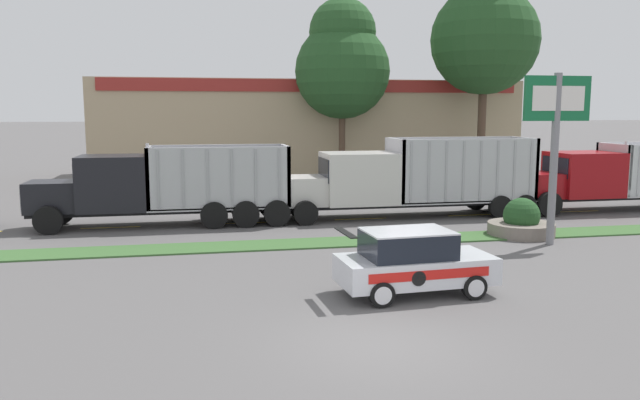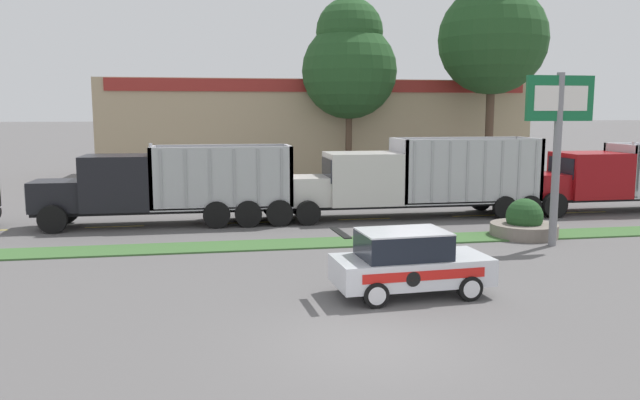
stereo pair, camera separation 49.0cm
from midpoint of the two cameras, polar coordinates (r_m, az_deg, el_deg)
ground_plane at (r=13.45m, az=4.41°, el=-12.86°), size 600.00×600.00×0.00m
grass_verge at (r=22.77m, az=-2.35°, el=-4.01°), size 120.00×1.72×0.06m
centre_line_3 at (r=27.55m, az=-19.08°, el=-2.39°), size 2.40×0.14×0.01m
centre_line_4 at (r=27.33m, az=-7.79°, el=-2.09°), size 2.40×0.14×0.01m
centre_line_5 at (r=28.16m, az=3.25°, el=-1.73°), size 2.40×0.14×0.01m
centre_line_6 at (r=29.96m, az=13.30°, el=-1.34°), size 2.40×0.14×0.01m
centre_line_7 at (r=32.57m, az=21.98°, el=-0.97°), size 2.40×0.14×0.01m
dump_truck_lead at (r=28.43m, az=5.47°, el=1.65°), size 11.88×2.84×3.62m
dump_truck_trail at (r=27.22m, az=-16.34°, el=0.97°), size 10.72×2.62×3.53m
dump_truck_far_right at (r=33.49m, az=24.77°, el=1.76°), size 12.09×2.81×3.41m
rally_car at (r=16.65m, az=7.66°, el=-5.61°), size 4.18×2.13×1.77m
store_sign_post at (r=23.72m, az=20.21°, el=6.50°), size 2.51×0.28×6.15m
stone_planter at (r=25.42m, az=17.39°, el=-2.03°), size 2.55×2.55×1.49m
store_building_backdrop at (r=47.36m, az=-1.87°, el=6.47°), size 29.28×12.10×6.92m
tree_behind_left at (r=42.57m, az=14.51°, el=13.53°), size 5.15×5.15×12.41m
tree_behind_centre at (r=42.62m, az=14.52°, el=14.87°), size 6.93×6.93×14.53m
tree_behind_right at (r=40.74m, az=1.70°, el=12.55°), size 6.09×6.09×11.93m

